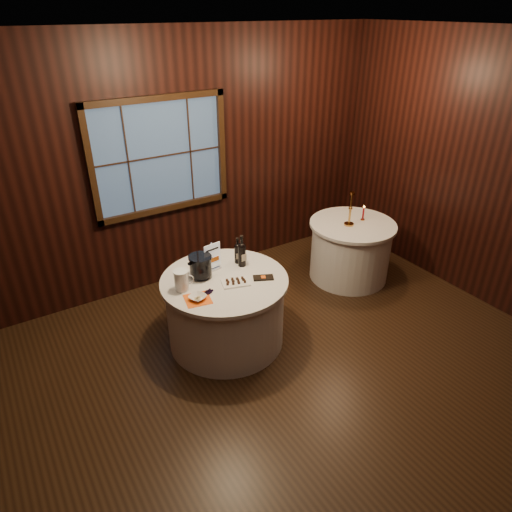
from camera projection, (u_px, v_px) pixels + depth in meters
ground at (280, 399)px, 4.17m from camera, size 6.00×6.00×0.00m
back_wall at (160, 165)px, 5.26m from camera, size 6.00×0.10×3.00m
main_table at (226, 310)px, 4.72m from camera, size 1.28×1.28×0.77m
side_table at (350, 250)px, 5.88m from camera, size 1.08×1.08×0.77m
sign_stand at (212, 261)px, 4.64m from camera, size 0.19×0.11×0.31m
port_bottle_left at (238, 252)px, 4.77m from camera, size 0.07×0.08×0.29m
port_bottle_right at (242, 253)px, 4.70m from camera, size 0.08×0.09×0.35m
ice_bucket at (201, 266)px, 4.51m from camera, size 0.23×0.23×0.24m
chocolate_plate at (235, 282)px, 4.46m from camera, size 0.31×0.25×0.04m
chocolate_box at (263, 278)px, 4.54m from camera, size 0.22×0.18×0.02m
grape_bunch at (209, 292)px, 4.30m from camera, size 0.15×0.07×0.03m
glass_pitcher at (182, 280)px, 4.32m from camera, size 0.19×0.15×0.21m
orange_napkin at (198, 299)px, 4.22m from camera, size 0.28×0.28×0.00m
cracker_bowl at (198, 297)px, 4.21m from camera, size 0.20×0.20×0.04m
brass_candlestick at (350, 213)px, 5.57m from camera, size 0.12×0.12×0.43m
red_candle at (363, 214)px, 5.74m from camera, size 0.05×0.05×0.20m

